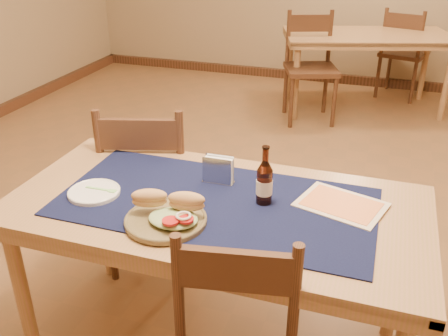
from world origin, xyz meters
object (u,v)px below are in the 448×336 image
(back_table, at_px, (367,42))
(beer_bottle, at_px, (264,182))
(chair_main_far, at_px, (149,184))
(napkin_holder, at_px, (218,170))
(main_table, at_px, (216,221))
(sandwich_plate, at_px, (168,215))

(back_table, bearing_deg, beer_bottle, -92.75)
(back_table, distance_m, chair_main_far, 3.09)
(back_table, height_order, napkin_holder, napkin_holder)
(back_table, xyz_separation_m, beer_bottle, (-0.16, -3.39, 0.17))
(beer_bottle, bearing_deg, main_table, -164.44)
(main_table, height_order, sandwich_plate, sandwich_plate)
(beer_bottle, distance_m, napkin_holder, 0.24)
(beer_bottle, bearing_deg, sandwich_plate, -139.85)
(sandwich_plate, bearing_deg, back_table, 82.93)
(sandwich_plate, bearing_deg, main_table, 60.10)
(main_table, relative_size, napkin_holder, 12.28)
(sandwich_plate, relative_size, napkin_holder, 2.26)
(back_table, height_order, chair_main_far, chair_main_far)
(main_table, distance_m, sandwich_plate, 0.25)
(main_table, xyz_separation_m, beer_bottle, (0.18, 0.05, 0.17))
(back_table, distance_m, beer_bottle, 3.39)
(sandwich_plate, bearing_deg, beer_bottle, 40.15)
(sandwich_plate, distance_m, beer_bottle, 0.38)
(back_table, relative_size, napkin_holder, 13.17)
(main_table, height_order, beer_bottle, beer_bottle)
(main_table, xyz_separation_m, sandwich_plate, (-0.11, -0.19, 0.12))
(chair_main_far, distance_m, napkin_holder, 0.66)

